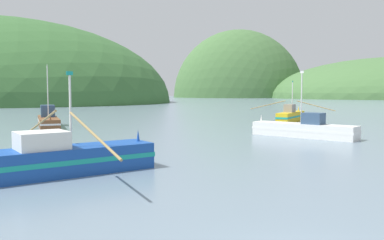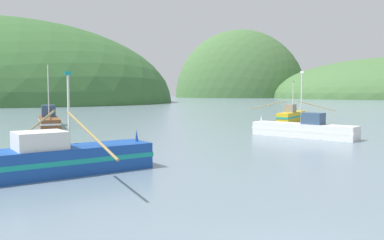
{
  "view_description": "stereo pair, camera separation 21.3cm",
  "coord_description": "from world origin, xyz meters",
  "views": [
    {
      "loc": [
        -3.4,
        -9.29,
        4.48
      ],
      "look_at": [
        -1.51,
        32.43,
        1.4
      ],
      "focal_mm": 37.67,
      "sensor_mm": 36.0,
      "label": 1
    },
    {
      "loc": [
        -3.19,
        -9.3,
        4.48
      ],
      "look_at": [
        -1.51,
        32.43,
        1.4
      ],
      "focal_mm": 37.67,
      "sensor_mm": 36.0,
      "label": 2
    }
  ],
  "objects": [
    {
      "name": "fishing_boat_blue",
      "position": [
        -9.35,
        12.16,
        0.87
      ],
      "size": [
        9.53,
        11.83,
        5.49
      ],
      "rotation": [
        0.0,
        0.0,
        0.58
      ],
      "color": "#19479E",
      "rests_on": "ground"
    },
    {
      "name": "fishing_boat_white",
      "position": [
        9.08,
        28.57,
        0.76
      ],
      "size": [
        8.86,
        8.45,
        6.33
      ],
      "rotation": [
        0.0,
        0.0,
        2.39
      ],
      "color": "white",
      "rests_on": "ground"
    },
    {
      "name": "fishing_boat_brown",
      "position": [
        -19.13,
        41.71,
        0.78
      ],
      "size": [
        5.78,
        11.1,
        7.68
      ],
      "rotation": [
        0.0,
        0.0,
        5.06
      ],
      "color": "brown",
      "rests_on": "ground"
    },
    {
      "name": "hill_mid_left",
      "position": [
        39.02,
        252.09,
        0.0
      ],
      "size": [
        84.75,
        67.8,
        87.09
      ],
      "primitive_type": "ellipsoid",
      "color": "#47703D",
      "rests_on": "ground"
    },
    {
      "name": "fishing_boat_yellow",
      "position": [
        13.27,
        47.24,
        0.85
      ],
      "size": [
        10.38,
        8.5,
        5.85
      ],
      "rotation": [
        0.0,
        0.0,
        1.01
      ],
      "color": "gold",
      "rests_on": "ground"
    }
  ]
}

